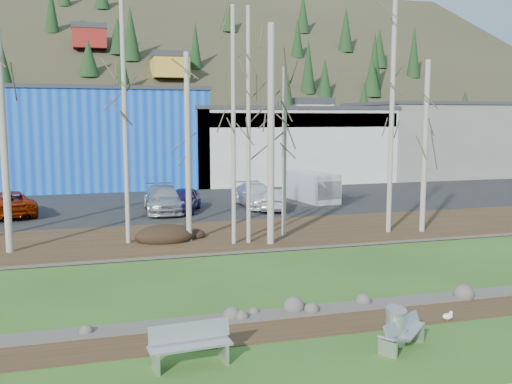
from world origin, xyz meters
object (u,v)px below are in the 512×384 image
object	(u,v)px
bench_damaged	(402,333)
car_3	(184,200)
van_white	(314,187)
bench_intact	(190,345)
car_2	(163,199)
car_4	(272,199)
car_5	(256,195)
seagull	(448,316)
car_1	(8,203)
litter_bin	(396,328)

from	to	relation	value
bench_damaged	car_3	bearing A→B (deg)	64.93
van_white	bench_intact	bearing A→B (deg)	-125.98
car_2	car_4	distance (m)	6.66
bench_intact	car_3	size ratio (longest dim) A/B	0.48
car_4	car_5	size ratio (longest dim) A/B	0.78
bench_damaged	seagull	xyz separation A→B (m)	(2.26, 1.30, -0.21)
car_3	bench_intact	bearing A→B (deg)	-79.18
bench_intact	van_white	world-z (taller)	van_white
bench_intact	bench_damaged	world-z (taller)	bench_intact
car_2	car_4	xyz separation A→B (m)	(6.56, -1.14, -0.12)
bench_damaged	car_2	bearing A→B (deg)	67.97
car_4	van_white	bearing A→B (deg)	-130.38
seagull	car_3	size ratio (longest dim) A/B	0.09
bench_intact	car_1	bearing A→B (deg)	102.26
bench_intact	car_1	size ratio (longest dim) A/B	0.38
litter_bin	car_5	xyz separation A→B (m)	(2.60, 22.17, 0.42)
litter_bin	van_white	size ratio (longest dim) A/B	0.19
seagull	van_white	size ratio (longest dim) A/B	0.08
litter_bin	bench_damaged	bearing A→B (deg)	-75.46
bench_damaged	car_4	bearing A→B (deg)	50.61
bench_damaged	van_white	size ratio (longest dim) A/B	0.36
car_5	car_4	bearing A→B (deg)	-69.08
car_5	bench_damaged	bearing A→B (deg)	-97.09
car_1	litter_bin	bearing A→B (deg)	101.38
seagull	car_2	world-z (taller)	car_2
bench_damaged	litter_bin	world-z (taller)	litter_bin
car_5	van_white	distance (m)	4.61
litter_bin	car_2	size ratio (longest dim) A/B	0.17
car_2	bench_damaged	bearing A→B (deg)	-79.10
bench_damaged	car_4	xyz separation A→B (m)	(3.13, 20.92, 0.43)
car_1	van_white	distance (m)	19.28
bench_intact	car_2	world-z (taller)	car_2
seagull	car_3	world-z (taller)	car_3
bench_intact	car_2	bearing A→B (deg)	80.16
car_2	car_4	size ratio (longest dim) A/B	1.35
car_1	car_3	bearing A→B (deg)	156.10
car_1	car_5	distance (m)	14.84
bench_intact	bench_damaged	xyz separation A→B (m)	(5.38, -0.47, -0.13)
litter_bin	car_3	bearing A→B (deg)	95.73
seagull	car_1	size ratio (longest dim) A/B	0.07
car_1	car_5	xyz separation A→B (m)	(14.82, -0.69, 0.00)
van_white	bench_damaged	bearing A→B (deg)	-114.34
car_3	van_white	bearing A→B (deg)	30.05
bench_damaged	car_1	world-z (taller)	car_1
car_4	litter_bin	bearing A→B (deg)	96.37
bench_intact	car_4	xyz separation A→B (m)	(8.50, 20.44, 0.30)
car_5	seagull	bearing A→B (deg)	-91.37
van_white	seagull	bearing A→B (deg)	-109.80
car_2	van_white	world-z (taller)	van_white
car_2	car_5	bearing A→B (deg)	5.16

